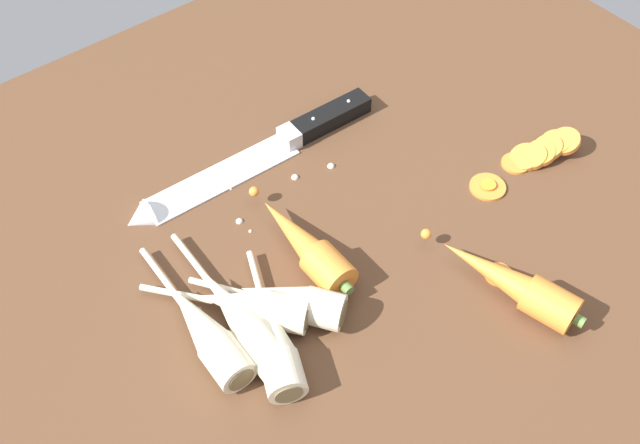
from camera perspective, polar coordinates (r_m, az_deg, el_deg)
name	(u,v)px	position (r cm, az deg, el deg)	size (l,w,h in cm)	color
ground_plane	(309,230)	(88.81, -0.80, -0.64)	(120.00, 90.00, 4.00)	brown
chefs_knife	(251,159)	(93.15, -5.26, 4.74)	(34.81, 5.23, 4.18)	silver
whole_carrot	(306,245)	(82.29, -1.09, -1.78)	(4.25, 18.18, 4.20)	orange
whole_carrot_second	(512,283)	(81.90, 14.34, -4.48)	(7.71, 19.05, 4.20)	orange
parsnip_front	(242,321)	(77.37, -5.90, -7.45)	(4.42, 21.53, 4.00)	beige
parsnip_mid_left	(275,342)	(75.82, -3.46, -9.08)	(9.24, 17.56, 4.00)	beige
parsnip_mid_right	(253,306)	(78.21, -5.12, -6.37)	(13.16, 15.46, 4.00)	beige
parsnip_back	(206,332)	(77.14, -8.65, -8.24)	(4.31, 20.41, 4.00)	beige
parsnip_outer	(292,301)	(78.30, -2.16, -5.99)	(11.73, 15.27, 4.00)	beige
carrot_slice_stack	(541,151)	(97.01, 16.36, 5.15)	(9.85, 5.73, 3.70)	orange
carrot_slice_stray_near	(499,274)	(84.47, 13.41, -3.82)	(3.08, 3.08, 0.70)	orange
carrot_slice_stray_mid	(488,186)	(92.40, 12.59, 2.68)	(4.35, 4.35, 0.70)	orange
mince_crumbs	(289,168)	(92.20, -2.37, 4.12)	(17.17, 9.88, 0.89)	silver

